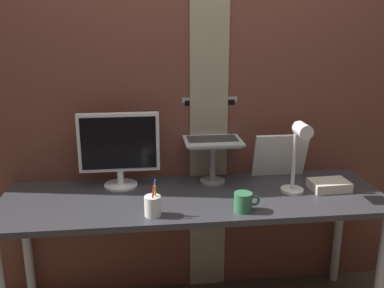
% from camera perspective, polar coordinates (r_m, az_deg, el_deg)
% --- Properties ---
extents(brick_wall_back, '(3.51, 0.16, 2.49)m').
position_cam_1_polar(brick_wall_back, '(2.49, 0.18, 7.77)').
color(brick_wall_back, brown).
rests_on(brick_wall_back, ground_plane).
extents(desk, '(1.97, 0.61, 0.72)m').
position_cam_1_polar(desk, '(2.30, 0.30, -8.44)').
color(desk, '#333338').
rests_on(desk, ground_plane).
extents(monitor, '(0.43, 0.18, 0.41)m').
position_cam_1_polar(monitor, '(2.36, -9.47, -0.25)').
color(monitor, white).
rests_on(monitor, desk).
extents(laptop_stand, '(0.28, 0.22, 0.23)m').
position_cam_1_polar(laptop_stand, '(2.41, 2.71, -1.47)').
color(laptop_stand, gray).
rests_on(laptop_stand, desk).
extents(laptop, '(0.31, 0.28, 0.23)m').
position_cam_1_polar(laptop, '(2.43, 2.49, 2.07)').
color(laptop, '#ADB2B7').
rests_on(laptop, laptop_stand).
extents(whiteboard_panel, '(0.31, 0.09, 0.26)m').
position_cam_1_polar(whiteboard_panel, '(2.54, 11.39, -1.48)').
color(whiteboard_panel, white).
rests_on(whiteboard_panel, desk).
extents(desk_lamp, '(0.12, 0.20, 0.39)m').
position_cam_1_polar(desk_lamp, '(2.26, 13.68, -0.80)').
color(desk_lamp, white).
rests_on(desk_lamp, desk).
extents(pen_cup, '(0.08, 0.08, 0.18)m').
position_cam_1_polar(pen_cup, '(2.04, -5.12, -7.97)').
color(pen_cup, white).
rests_on(pen_cup, desk).
extents(coffee_mug, '(0.13, 0.09, 0.09)m').
position_cam_1_polar(coffee_mug, '(2.10, 6.72, -7.49)').
color(coffee_mug, '#33724C').
rests_on(coffee_mug, desk).
extents(paper_clutter_stack, '(0.21, 0.15, 0.05)m').
position_cam_1_polar(paper_clutter_stack, '(2.45, 17.40, -5.14)').
color(paper_clutter_stack, silver).
rests_on(paper_clutter_stack, desk).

